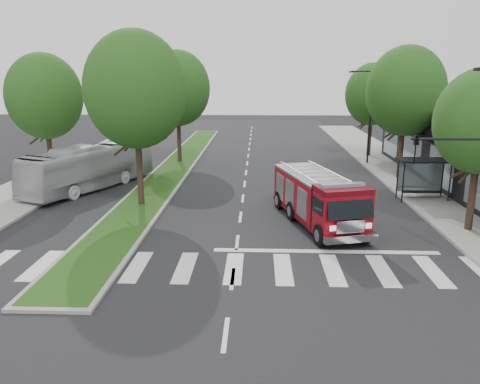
{
  "coord_description": "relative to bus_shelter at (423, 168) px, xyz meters",
  "views": [
    {
      "loc": [
        0.93,
        -20.68,
        7.7
      ],
      "look_at": [
        0.03,
        2.58,
        1.8
      ],
      "focal_mm": 35.0,
      "sensor_mm": 36.0,
      "label": 1
    }
  ],
  "objects": [
    {
      "name": "city_bus",
      "position": [
        -21.71,
        2.21,
        -0.54
      ],
      "size": [
        6.64,
        10.89,
        3.0
      ],
      "primitive_type": "imported",
      "rotation": [
        0.0,
        0.0,
        -0.41
      ],
      "color": "#B6B6BA",
      "rests_on": "ground"
    },
    {
      "name": "tree_left_mid",
      "position": [
        -25.2,
        3.85,
        4.12
      ],
      "size": [
        5.2,
        5.2,
        9.16
      ],
      "color": "black",
      "rests_on": "ground"
    },
    {
      "name": "tree_median_near",
      "position": [
        -17.2,
        -2.15,
        4.77
      ],
      "size": [
        5.8,
        5.8,
        10.16
      ],
      "color": "black",
      "rests_on": "ground"
    },
    {
      "name": "tree_median_far",
      "position": [
        -17.2,
        11.85,
        4.45
      ],
      "size": [
        5.6,
        5.6,
        9.72
      ],
      "color": "black",
      "rests_on": "ground"
    },
    {
      "name": "median",
      "position": [
        -17.2,
        9.85,
        -1.96
      ],
      "size": [
        3.0,
        50.0,
        0.15
      ],
      "color": "gray",
      "rests_on": "ground"
    },
    {
      "name": "tree_right_mid",
      "position": [
        0.3,
        5.85,
        4.45
      ],
      "size": [
        5.6,
        5.6,
        9.72
      ],
      "color": "black",
      "rests_on": "ground"
    },
    {
      "name": "tree_right_far",
      "position": [
        0.3,
        15.85,
        3.8
      ],
      "size": [
        5.0,
        5.0,
        8.73
      ],
      "color": "black",
      "rests_on": "ground"
    },
    {
      "name": "sidewalk_right",
      "position": [
        1.3,
        1.85,
        -1.96
      ],
      "size": [
        5.0,
        80.0,
        0.15
      ],
      "primitive_type": "cube",
      "color": "gray",
      "rests_on": "ground"
    },
    {
      "name": "bus_shelter",
      "position": [
        0.0,
        0.0,
        0.0
      ],
      "size": [
        3.2,
        1.6,
        2.61
      ],
      "color": "black",
      "rests_on": "ground"
    },
    {
      "name": "ground",
      "position": [
        -11.2,
        -8.15,
        -2.04
      ],
      "size": [
        140.0,
        140.0,
        0.0
      ],
      "primitive_type": "plane",
      "color": "black",
      "rests_on": "ground"
    },
    {
      "name": "fire_engine",
      "position": [
        -7.12,
        -5.12,
        -0.67
      ],
      "size": [
        4.46,
        8.56,
        2.85
      ],
      "rotation": [
        0.0,
        0.0,
        0.26
      ],
      "color": "#52040C",
      "rests_on": "ground"
    },
    {
      "name": "sidewalk_left",
      "position": [
        -25.7,
        1.85,
        -1.96
      ],
      "size": [
        5.0,
        80.0,
        0.15
      ],
      "primitive_type": "cube",
      "color": "gray",
      "rests_on": "ground"
    },
    {
      "name": "streetlight_right_far",
      "position": [
        -0.85,
        11.85,
        2.44
      ],
      "size": [
        2.11,
        0.2,
        8.0
      ],
      "color": "black",
      "rests_on": "ground"
    }
  ]
}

